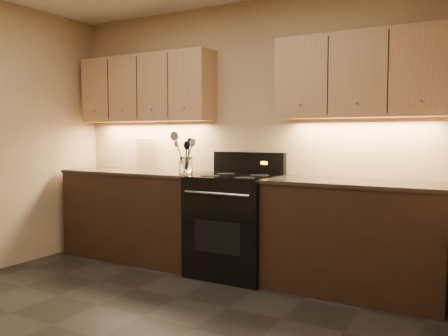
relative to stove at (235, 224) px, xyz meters
The scene contains 14 objects.
wall_back 0.88m from the stove, 104.10° to the left, with size 4.00×0.04×2.60m, color tan.
counter_left 1.18m from the stove, behind, with size 1.62×0.62×0.93m.
counter_right 1.10m from the stove, ahead, with size 1.46×0.62×0.93m.
stove is the anchor object (origin of this frame).
upper_cab_left 1.78m from the stove, behind, with size 1.60×0.30×0.70m, color tan.
upper_cab_right 1.73m from the stove, ahead, with size 1.44×0.30×0.70m, color tan.
outlet_plate 1.55m from the stove, 167.24° to the left, with size 0.09×0.01×0.12m, color #B2B5BA.
utensil_crock 0.73m from the stove, behind, with size 0.13×0.13×0.17m.
cutting_board 1.44m from the stove, 167.20° to the left, with size 0.27×0.02×0.34m, color #DCB376.
wooden_spoon 0.82m from the stove, behind, with size 0.06×0.06×0.33m, color #DCB376, non-canonical shape.
black_spoon 0.81m from the stove, behind, with size 0.06×0.06×0.31m, color black, non-canonical shape.
black_turner 0.81m from the stove, 168.71° to the right, with size 0.08×0.08×0.35m, color black, non-canonical shape.
steel_spatula 0.80m from the stove, behind, with size 0.08×0.08×0.34m, color silver, non-canonical shape.
steel_skimmer 0.82m from the stove, 167.92° to the right, with size 0.09×0.09×0.39m, color silver, non-canonical shape.
Camera 1 is at (2.17, -2.16, 1.31)m, focal length 38.00 mm.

